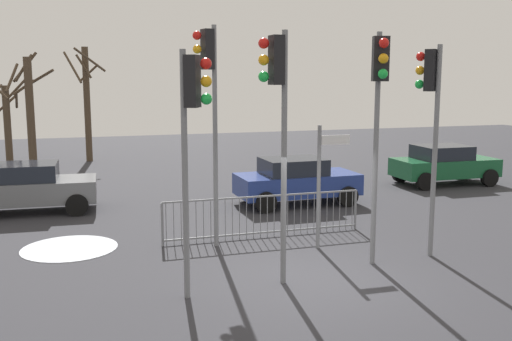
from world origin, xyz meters
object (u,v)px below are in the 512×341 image
(traffic_light_mid_right, at_px, (209,87))
(bare_tree_left, at_px, (30,109))
(traffic_light_mid_left, at_px, (192,119))
(bare_tree_right, at_px, (87,100))
(traffic_light_foreground_left, at_px, (277,101))
(direction_sign_post, at_px, (321,180))
(car_green_near, at_px, (444,164))
(bare_tree_centre, at_px, (7,118))
(car_grey_mid, at_px, (29,187))
(car_blue_trailing, at_px, (296,180))
(traffic_light_rear_left, at_px, (379,97))
(traffic_light_foreground_right, at_px, (431,103))

(traffic_light_mid_right, height_order, bare_tree_left, traffic_light_mid_right)
(traffic_light_mid_left, relative_size, bare_tree_left, 0.89)
(bare_tree_left, relative_size, bare_tree_right, 0.94)
(traffic_light_foreground_left, xyz_separation_m, direction_sign_post, (1.80, 1.97, -1.91))
(traffic_light_foreground_left, height_order, traffic_light_mid_left, traffic_light_foreground_left)
(traffic_light_mid_left, xyz_separation_m, car_green_near, (11.22, 8.43, -2.51))
(bare_tree_centre, bearing_deg, car_grey_mid, -82.26)
(bare_tree_centre, bearing_deg, car_green_near, -35.30)
(traffic_light_mid_right, distance_m, bare_tree_left, 13.88)
(car_grey_mid, height_order, bare_tree_centre, bare_tree_centre)
(traffic_light_foreground_left, relative_size, bare_tree_centre, 1.16)
(car_green_near, xyz_separation_m, bare_tree_right, (-12.46, 10.27, 2.13))
(car_blue_trailing, distance_m, bare_tree_left, 12.59)
(car_green_near, relative_size, bare_tree_left, 0.76)
(traffic_light_foreground_left, distance_m, traffic_light_mid_left, 1.71)
(car_grey_mid, bearing_deg, traffic_light_mid_right, -46.65)
(traffic_light_mid_right, distance_m, direction_sign_post, 3.36)
(traffic_light_mid_right, bearing_deg, bare_tree_left, 10.40)
(traffic_light_foreground_left, bearing_deg, traffic_light_mid_left, 96.93)
(bare_tree_left, relative_size, bare_tree_centre, 1.20)
(bare_tree_centre, distance_m, bare_tree_right, 3.89)
(bare_tree_right, bearing_deg, traffic_light_mid_right, -81.64)
(traffic_light_rear_left, xyz_separation_m, traffic_light_mid_right, (-2.99, 2.45, 0.18))
(traffic_light_foreground_right, height_order, direction_sign_post, traffic_light_foreground_right)
(car_grey_mid, xyz_separation_m, car_green_near, (14.52, 0.20, 0.00))
(traffic_light_mid_right, height_order, car_green_near, traffic_light_mid_right)
(car_green_near, relative_size, bare_tree_right, 0.72)
(bare_tree_right, bearing_deg, car_blue_trailing, -63.34)
(traffic_light_foreground_left, bearing_deg, traffic_light_foreground_right, -80.15)
(car_grey_mid, xyz_separation_m, bare_tree_right, (2.05, 10.48, 2.13))
(car_grey_mid, distance_m, bare_tree_left, 8.15)
(traffic_light_mid_left, relative_size, direction_sign_post, 1.54)
(traffic_light_mid_right, bearing_deg, car_grey_mid, 31.09)
(traffic_light_foreground_right, height_order, bare_tree_right, bare_tree_right)
(car_blue_trailing, bearing_deg, traffic_light_mid_right, -134.96)
(traffic_light_mid_left, distance_m, bare_tree_centre, 20.45)
(direction_sign_post, height_order, car_blue_trailing, direction_sign_post)
(traffic_light_rear_left, bearing_deg, traffic_light_foreground_left, 26.67)
(car_green_near, bearing_deg, traffic_light_rear_left, -131.67)
(car_blue_trailing, xyz_separation_m, bare_tree_right, (-5.93, 11.82, 2.13))
(traffic_light_rear_left, xyz_separation_m, car_blue_trailing, (0.65, 6.21, -2.82))
(bare_tree_centre, bearing_deg, bare_tree_right, -17.16)
(traffic_light_rear_left, distance_m, bare_tree_right, 18.80)
(car_blue_trailing, height_order, bare_tree_right, bare_tree_right)
(direction_sign_post, distance_m, bare_tree_right, 17.19)
(car_blue_trailing, bearing_deg, car_green_near, 12.48)
(traffic_light_mid_right, relative_size, car_grey_mid, 1.33)
(traffic_light_foreground_left, distance_m, bare_tree_right, 18.69)
(traffic_light_mid_right, xyz_separation_m, direction_sign_post, (2.43, -0.90, -2.13))
(traffic_light_mid_right, height_order, bare_tree_centre, traffic_light_mid_right)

